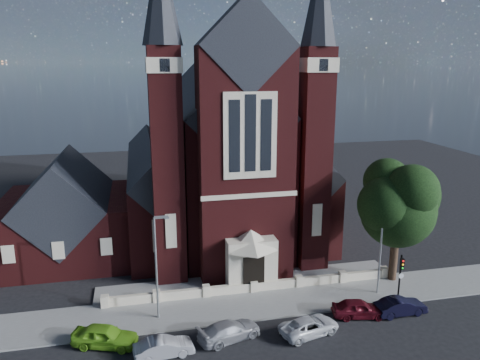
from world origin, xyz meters
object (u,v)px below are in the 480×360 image
Objects in this scene: car_silver_b at (229,331)px; car_white_suv at (309,326)px; street_lamp_left at (157,262)px; traffic_signal at (401,272)px; street_tree at (401,206)px; car_dark_red at (359,308)px; car_silver_a at (164,347)px; church at (218,158)px; parish_hall at (67,217)px; car_lime_van at (105,336)px; car_navy at (400,306)px; street_lamp_right at (382,242)px.

car_silver_b reaches higher than car_white_suv.
street_lamp_left reaches higher than traffic_signal.
traffic_signal reaches higher than car_white_suv.
street_tree is 2.67× the size of traffic_signal.
car_dark_red is (14.72, -3.01, -3.91)m from street_lamp_left.
car_white_suv is (10.22, 0.38, -0.03)m from car_silver_a.
church is 2.86× the size of parish_hall.
traffic_signal reaches higher than car_lime_van.
parish_hall reaches higher than car_navy.
car_white_suv is (-8.67, -2.81, -1.97)m from traffic_signal.
street_tree is 8.49m from car_navy.
traffic_signal is at bearing -87.29° from car_silver_a.
church is 23.94m from traffic_signal.
street_lamp_left is 6.20m from car_silver_a.
street_tree is 2.65× the size of car_dark_red.
traffic_signal is at bearing -59.99° from street_lamp_right.
street_tree is 5.70m from traffic_signal.
car_lime_van reaches higher than car_navy.
street_lamp_left is 7.14m from car_silver_b.
car_silver_a is (0.02, -4.77, -3.96)m from street_lamp_left.
street_lamp_left is 6.06m from car_lime_van.
car_silver_b is (-15.92, -5.51, -6.30)m from street_tree.
car_lime_van is at bearing -169.62° from street_tree.
car_silver_a is (-17.98, -4.77, -3.96)m from street_lamp_right.
street_lamp_right is 5.93m from car_dark_red.
street_lamp_left reaches higher than car_silver_b.
street_tree is at bearing -23.26° from parish_hall.
street_tree reaches higher than street_lamp_left.
car_white_suv is 4.68m from car_dark_red.
street_tree is 13.52m from car_white_suv.
car_silver_a is (8.11, -18.77, -3.37)m from parish_hall.
traffic_signal is 22.81m from car_lime_van.
church is at bearing 67.34° from street_lamp_left.
car_dark_red is 3.27m from car_navy.
parish_hall is 22.11m from car_silver_b.
car_silver_b is 13.39m from car_navy.
car_silver_a is 18.00m from car_navy.
car_dark_red is (14.70, 1.76, 0.05)m from car_silver_a.
street_lamp_left is at bearing 175.24° from traffic_signal.
street_lamp_left is at bearing 52.38° from car_white_suv.
car_silver_a is at bearing -162.46° from street_tree.
street_lamp_right reaches higher than car_white_suv.
parish_hall is at bearing -162.84° from church.
street_tree reaches higher than car_lime_van.
car_silver_a is at bearing -66.64° from parish_hall.
street_lamp_right is 1.85× the size of car_white_suv.
car_silver_a is (-20.49, -6.48, -6.32)m from street_tree.
traffic_signal reaches higher than car_silver_b.
parish_hall is 29.62m from street_lamp_right.
car_dark_red is (4.48, 1.38, 0.08)m from car_white_suv.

